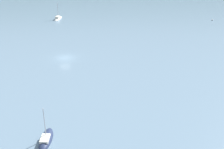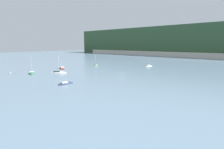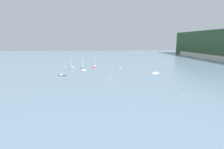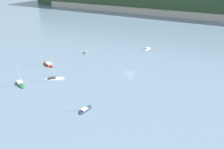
% 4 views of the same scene
% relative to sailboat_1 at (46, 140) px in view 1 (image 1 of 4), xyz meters
% --- Properties ---
extents(ground_plane, '(600.00, 600.00, 0.00)m').
position_rel_sailboat_1_xyz_m(ground_plane, '(1.17, 33.49, -0.06)').
color(ground_plane, slate).
extents(sailboat_1, '(2.69, 6.43, 6.97)m').
position_rel_sailboat_1_xyz_m(sailboat_1, '(0.00, 0.00, 0.00)').
color(sailboat_1, '#232D4C').
rests_on(sailboat_1, ground_plane).
extents(sailboat_3, '(3.25, 5.94, 6.47)m').
position_rel_sailboat_1_xyz_m(sailboat_3, '(-3.23, 68.14, 0.06)').
color(sailboat_3, white).
rests_on(sailboat_3, ground_plane).
extents(mooring_buoy_0, '(0.51, 0.51, 0.51)m').
position_rel_sailboat_1_xyz_m(mooring_buoy_0, '(51.43, 62.06, 0.19)').
color(mooring_buoy_0, white).
rests_on(mooring_buoy_0, ground_plane).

